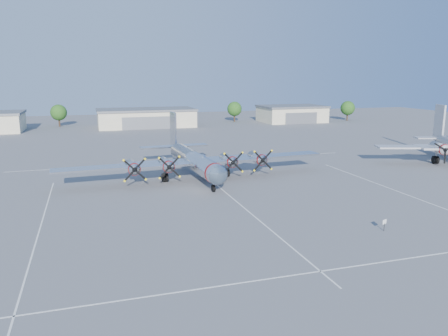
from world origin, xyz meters
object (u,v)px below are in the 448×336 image
object	(u,v)px
tree_far_east	(348,108)
main_bomber_b29	(193,177)
hangar_center	(146,118)
hangar_east	(292,114)
info_placard	(384,223)
tree_east	(234,109)
tree_west	(59,113)

from	to	relation	value
tree_far_east	main_bomber_b29	world-z (taller)	tree_far_east
hangar_center	hangar_east	distance (m)	48.00
info_placard	tree_east	bearing A→B (deg)	58.06
tree_east	tree_far_east	distance (m)	38.83
hangar_east	info_placard	world-z (taller)	hangar_east
hangar_center	tree_far_east	distance (m)	68.05
tree_west	main_bomber_b29	size ratio (longest dim) A/B	0.17
hangar_east	main_bomber_b29	size ratio (longest dim) A/B	0.51
tree_east	tree_far_east	xyz separation A→B (m)	(38.00, -8.00, 0.00)
hangar_center	tree_east	size ratio (longest dim) A/B	4.31
info_placard	tree_far_east	bearing A→B (deg)	37.71
hangar_center	tree_east	distance (m)	30.64
hangar_center	main_bomber_b29	world-z (taller)	hangar_center
hangar_east	tree_west	distance (m)	73.46
hangar_east	tree_west	xyz separation A→B (m)	(-73.00, 8.04, 1.51)
hangar_center	tree_west	size ratio (longest dim) A/B	4.31
hangar_center	info_placard	world-z (taller)	hangar_center
main_bomber_b29	hangar_east	bearing A→B (deg)	50.85
hangar_center	tree_east	world-z (taller)	tree_east
tree_west	main_bomber_b29	bearing A→B (deg)	-73.38
hangar_center	info_placard	distance (m)	98.31
tree_east	main_bomber_b29	size ratio (longest dim) A/B	0.17
tree_west	info_placard	distance (m)	111.64
hangar_east	tree_far_east	bearing A→B (deg)	-5.61
tree_west	tree_east	size ratio (longest dim) A/B	1.00
tree_west	info_placard	xyz separation A→B (m)	(35.60, -105.76, -3.40)
hangar_center	tree_far_east	xyz separation A→B (m)	(68.00, -1.96, 1.51)
main_bomber_b29	info_placard	distance (m)	31.32
hangar_east	tree_east	size ratio (longest dim) A/B	3.10
hangar_center	hangar_east	world-z (taller)	same
hangar_center	tree_far_east	world-z (taller)	tree_far_east
info_placard	main_bomber_b29	bearing A→B (deg)	92.36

